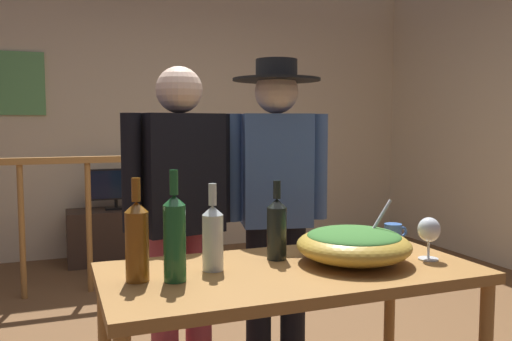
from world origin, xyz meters
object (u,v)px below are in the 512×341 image
Objects in this scene: framed_picture at (8,83)px; wine_bottle_clear at (213,236)px; mug_blue at (393,233)px; flat_screen_tv at (116,185)px; serving_table at (291,291)px; stair_railing at (85,206)px; wine_bottle_dark at (277,227)px; tv_console at (117,235)px; salad_bowl at (354,243)px; wine_bottle_green at (175,236)px; person_standing_right at (276,192)px; person_standing_left at (181,205)px; wine_glass at (429,231)px; wine_bottle_amber at (137,239)px.

wine_bottle_clear is at bearing -75.88° from framed_picture.
flat_screen_tv is at bearing 105.25° from mug_blue.
serving_table is at bearing -160.87° from mug_blue.
stair_railing reaches higher than flat_screen_tv.
framed_picture is at bearing 108.47° from wine_bottle_dark.
tv_console is 3.34m from mug_blue.
salad_bowl is at bearing -9.32° from wine_bottle_clear.
wine_bottle_dark reaches higher than salad_bowl.
flat_screen_tv is 1.36× the size of wine_bottle_green.
flat_screen_tv is 0.31× the size of person_standing_right.
stair_railing is at bearing 103.23° from serving_table.
wine_bottle_green reaches higher than mug_blue.
wine_bottle_clear is 0.20× the size of person_standing_left.
stair_railing is at bearing 117.04° from mug_blue.
wine_bottle_dark reaches higher than wine_glass.
wine_bottle_amber reaches higher than stair_railing.
flat_screen_tv is 4.56× the size of mug_blue.
salad_bowl is at bearing 111.58° from person_standing_left.
stair_railing is 2.00m from person_standing_right.
person_standing_left is (-0.84, 0.52, 0.10)m from mug_blue.
framed_picture is 1.72m from tv_console.
mug_blue is (1.14, 0.17, -0.10)m from wine_bottle_amber.
tv_console is 5.40× the size of wine_glass.
wine_glass is at bearing 122.05° from person_standing_left.
stair_railing is at bearing -52.50° from person_standing_right.
wine_bottle_amber is 0.13m from wine_bottle_green.
wine_bottle_clear is (-0.28, -0.06, -0.00)m from wine_bottle_dark.
person_standing_left is at bearing 75.81° from wine_bottle_green.
flat_screen_tv is at bearing 94.78° from wine_bottle_dark.
stair_railing is 5.77× the size of flat_screen_tv.
person_standing_left is at bearing 124.04° from salad_bowl.
person_standing_left is (0.19, 0.74, -0.01)m from wine_bottle_green.
framed_picture is 1.71× the size of wine_bottle_green.
stair_railing is at bearing -62.92° from framed_picture.
serving_table is (0.59, -2.52, 0.02)m from stair_railing.
salad_bowl is 1.16× the size of wine_bottle_green.
salad_bowl is 0.40m from mug_blue.
mug_blue is at bearing 135.68° from person_standing_left.
wine_glass is (0.55, -0.08, 0.20)m from serving_table.
salad_bowl is at bearing -30.55° from wine_bottle_dark.
wine_glass is at bearing -76.75° from tv_console.
person_standing_left is at bearing 108.80° from serving_table.
wine_bottle_clear is at bearing 8.01° from wine_bottle_amber.
wine_bottle_green is (-0.69, 0.00, 0.08)m from salad_bowl.
salad_bowl reaches higher than mug_blue.
tv_console is 2.40× the size of wine_bottle_green.
person_standing_right is (0.80, 0.69, 0.04)m from wine_bottle_amber.
salad_bowl is at bearing -81.26° from tv_console.
person_standing_left reaches higher than tv_console.
person_standing_right is at bearing 71.20° from serving_table.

